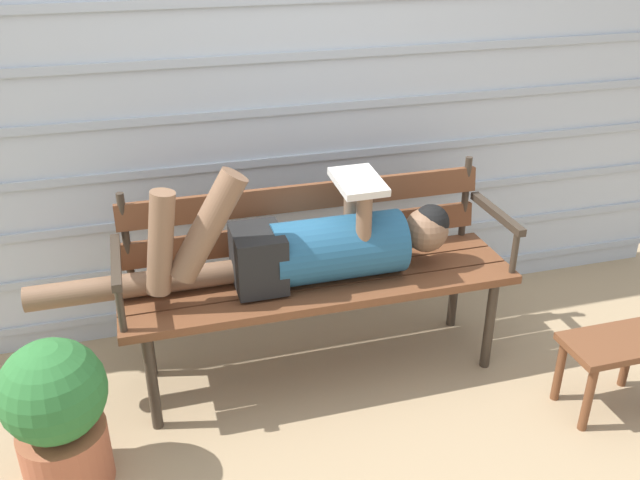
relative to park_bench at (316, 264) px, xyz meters
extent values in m
plane|color=tan|center=(0.00, -0.19, -0.51)|extent=(12.00, 12.00, 0.00)
cube|color=#B2BCC6|center=(0.00, 0.48, 0.55)|extent=(4.20, 0.06, 2.11)
cube|color=#A3ADB7|center=(0.00, 0.45, -0.39)|extent=(4.20, 0.02, 0.04)
cube|color=#A3ADB7|center=(0.00, 0.45, -0.16)|extent=(4.20, 0.02, 0.04)
cube|color=#A3ADB7|center=(0.00, 0.45, 0.08)|extent=(4.20, 0.02, 0.04)
cube|color=#A3ADB7|center=(0.00, 0.45, 0.31)|extent=(4.20, 0.02, 0.04)
cube|color=#A3ADB7|center=(0.00, 0.45, 0.55)|extent=(4.20, 0.02, 0.04)
cube|color=#A3ADB7|center=(0.00, 0.45, 0.78)|extent=(4.20, 0.02, 0.04)
cube|color=brown|center=(0.00, -0.22, -0.05)|extent=(1.65, 0.14, 0.04)
cube|color=brown|center=(0.00, -0.07, -0.05)|extent=(1.65, 0.14, 0.04)
cube|color=brown|center=(0.00, 0.08, -0.05)|extent=(1.65, 0.14, 0.04)
cube|color=brown|center=(0.00, 0.15, 0.07)|extent=(1.59, 0.05, 0.11)
cube|color=brown|center=(0.00, 0.15, 0.25)|extent=(1.59, 0.05, 0.11)
cylinder|color=#382D23|center=(-0.76, 0.15, 0.16)|extent=(0.03, 0.03, 0.39)
cylinder|color=#382D23|center=(0.76, 0.15, 0.16)|extent=(0.03, 0.03, 0.39)
cylinder|color=#382D23|center=(-0.73, -0.24, -0.29)|extent=(0.04, 0.04, 0.44)
cylinder|color=#382D23|center=(0.73, -0.24, -0.29)|extent=(0.04, 0.04, 0.44)
cylinder|color=#382D23|center=(-0.73, 0.11, -0.29)|extent=(0.04, 0.04, 0.44)
cylinder|color=#382D23|center=(0.73, 0.11, -0.29)|extent=(0.04, 0.04, 0.44)
cube|color=#382D23|center=(-0.80, -0.07, 0.17)|extent=(0.04, 0.42, 0.03)
cylinder|color=#382D23|center=(-0.80, -0.24, 0.07)|extent=(0.03, 0.03, 0.20)
cube|color=#382D23|center=(0.80, -0.07, 0.17)|extent=(0.04, 0.42, 0.03)
cylinder|color=#382D23|center=(0.80, -0.24, 0.07)|extent=(0.03, 0.03, 0.20)
cylinder|color=#23567A|center=(0.08, -0.07, 0.10)|extent=(0.55, 0.27, 0.27)
cube|color=black|center=(-0.26, -0.07, 0.10)|extent=(0.20, 0.25, 0.24)
sphere|color=brown|center=(0.47, -0.07, 0.13)|extent=(0.19, 0.19, 0.19)
sphere|color=black|center=(0.49, -0.07, 0.16)|extent=(0.16, 0.16, 0.16)
cylinder|color=brown|center=(-0.45, -0.13, 0.29)|extent=(0.33, 0.11, 0.45)
cylinder|color=brown|center=(-0.63, -0.13, 0.25)|extent=(0.15, 0.09, 0.42)
cylinder|color=brown|center=(-0.75, -0.01, 0.02)|extent=(0.82, 0.10, 0.10)
cylinder|color=brown|center=(0.16, -0.15, 0.23)|extent=(0.06, 0.06, 0.27)
cylinder|color=brown|center=(0.16, 0.01, 0.23)|extent=(0.06, 0.06, 0.27)
cube|color=silver|center=(0.16, -0.07, 0.38)|extent=(0.19, 0.26, 0.05)
cube|color=brown|center=(1.07, -0.63, -0.20)|extent=(0.42, 0.24, 0.03)
cylinder|color=brown|center=(0.90, -0.72, -0.36)|extent=(0.04, 0.04, 0.30)
cylinder|color=brown|center=(0.90, -0.53, -0.36)|extent=(0.04, 0.04, 0.30)
cylinder|color=brown|center=(1.24, -0.53, -0.36)|extent=(0.04, 0.04, 0.30)
cylinder|color=#AD5B3D|center=(-1.05, -0.45, -0.39)|extent=(0.31, 0.31, 0.24)
sphere|color=#2D7033|center=(-1.05, -0.45, -0.10)|extent=(0.36, 0.36, 0.36)
camera|label=1|loc=(-0.68, -2.45, 1.39)|focal=38.16mm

